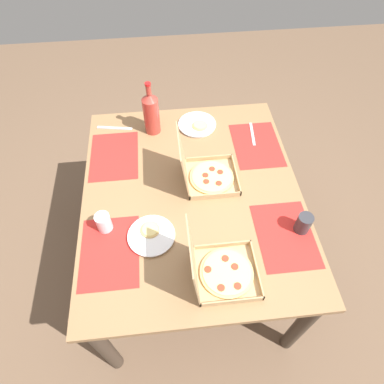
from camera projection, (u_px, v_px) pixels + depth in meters
name	position (u px, v px, depth m)	size (l,w,h in m)	color
ground_plane	(192.00, 258.00, 2.29)	(6.00, 6.00, 0.00)	brown
dining_table	(192.00, 204.00, 1.77)	(1.32, 1.10, 0.75)	#3F3328
placemat_near_left	(285.00, 235.00, 1.54)	(0.36, 0.26, 0.00)	red
placemat_near_right	(256.00, 145.00, 1.89)	(0.36, 0.26, 0.00)	red
placemat_far_left	(110.00, 252.00, 1.48)	(0.36, 0.26, 0.00)	red
placemat_far_right	(114.00, 156.00, 1.84)	(0.36, 0.26, 0.00)	red
pizza_box_center	(206.00, 174.00, 1.70)	(0.26, 0.30, 0.29)	tan
pizza_box_edge_far	(220.00, 270.00, 1.38)	(0.26, 0.29, 0.30)	tan
plate_near_right	(151.00, 235.00, 1.53)	(0.22, 0.22, 0.03)	white
plate_near_left	(197.00, 125.00, 1.98)	(0.22, 0.22, 0.03)	white
soda_bottle	(151.00, 113.00, 1.86)	(0.09, 0.09, 0.32)	#B2382D
cup_spare	(104.00, 222.00, 1.52)	(0.07, 0.07, 0.10)	silver
cup_dark	(304.00, 223.00, 1.52)	(0.07, 0.07, 0.10)	#333338
knife_by_far_left	(115.00, 128.00, 1.97)	(0.21, 0.02, 0.01)	#B7B7BC
fork_by_far_right	(252.00, 134.00, 1.94)	(0.19, 0.02, 0.01)	#B7B7BC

